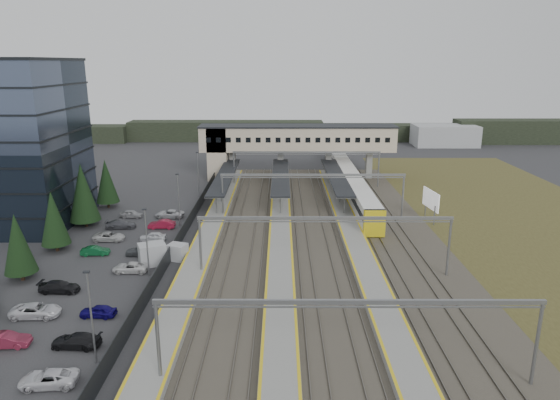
{
  "coord_description": "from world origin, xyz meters",
  "views": [
    {
      "loc": [
        7.08,
        -60.67,
        23.67
      ],
      "look_at": [
        6.94,
        10.4,
        4.0
      ],
      "focal_mm": 32.0,
      "sensor_mm": 36.0,
      "label": 1
    }
  ],
  "objects_px": {
    "relay_cabin_far": "(177,252)",
    "train": "(346,175)",
    "billboard": "(431,201)",
    "footbridge": "(284,141)",
    "relay_cabin_near": "(152,254)"
  },
  "relations": [
    {
      "from": "footbridge",
      "to": "train",
      "type": "height_order",
      "value": "footbridge"
    },
    {
      "from": "relay_cabin_far",
      "to": "train",
      "type": "relative_size",
      "value": 0.04
    },
    {
      "from": "relay_cabin_far",
      "to": "train",
      "type": "xyz_separation_m",
      "value": [
        25.75,
        38.53,
        1.15
      ]
    },
    {
      "from": "relay_cabin_far",
      "to": "footbridge",
      "type": "relative_size",
      "value": 0.07
    },
    {
      "from": "relay_cabin_near",
      "to": "relay_cabin_far",
      "type": "distance_m",
      "value": 3.12
    },
    {
      "from": "train",
      "to": "billboard",
      "type": "xyz_separation_m",
      "value": [
        10.07,
        -22.64,
        1.06
      ]
    },
    {
      "from": "relay_cabin_far",
      "to": "train",
      "type": "height_order",
      "value": "train"
    },
    {
      "from": "footbridge",
      "to": "relay_cabin_near",
      "type": "bearing_deg",
      "value": -109.22
    },
    {
      "from": "relay_cabin_near",
      "to": "footbridge",
      "type": "relative_size",
      "value": 0.09
    },
    {
      "from": "relay_cabin_far",
      "to": "billboard",
      "type": "xyz_separation_m",
      "value": [
        35.82,
        15.88,
        2.21
      ]
    },
    {
      "from": "relay_cabin_far",
      "to": "footbridge",
      "type": "height_order",
      "value": "footbridge"
    },
    {
      "from": "relay_cabin_near",
      "to": "train",
      "type": "xyz_separation_m",
      "value": [
        28.47,
        40.02,
        0.85
      ]
    },
    {
      "from": "footbridge",
      "to": "billboard",
      "type": "distance_m",
      "value": 36.95
    },
    {
      "from": "footbridge",
      "to": "train",
      "type": "bearing_deg",
      "value": -27.43
    },
    {
      "from": "relay_cabin_near",
      "to": "relay_cabin_far",
      "type": "height_order",
      "value": "relay_cabin_near"
    }
  ]
}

